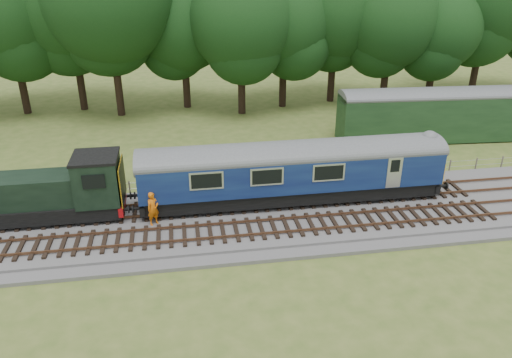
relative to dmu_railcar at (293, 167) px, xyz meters
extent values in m
plane|color=#465E22|center=(-5.89, -1.40, -2.61)|extent=(120.00, 120.00, 0.00)
cube|color=#4C4C4F|center=(-5.89, -1.40, -2.43)|extent=(70.00, 7.00, 0.35)
cube|color=brown|center=(-5.89, -0.72, -2.12)|extent=(66.50, 0.07, 0.14)
cube|color=brown|center=(-5.89, 0.72, -2.12)|extent=(66.50, 0.07, 0.14)
cube|color=brown|center=(-5.89, -3.72, -2.12)|extent=(66.50, 0.07, 0.14)
cube|color=brown|center=(-5.89, -2.28, -2.12)|extent=(66.50, 0.07, 0.14)
cube|color=black|center=(-0.01, 0.00, -1.55)|extent=(17.46, 2.52, 0.85)
cube|color=#0D1549|center=(-0.01, 0.00, -0.12)|extent=(18.00, 2.80, 2.05)
cube|color=yellow|center=(9.01, 0.00, -0.50)|extent=(0.06, 2.74, 1.30)
cube|color=black|center=(5.99, 0.00, -1.75)|extent=(2.60, 2.00, 0.55)
cube|color=black|center=(-6.01, 0.00, -1.75)|extent=(2.60, 2.00, 0.55)
cube|color=black|center=(-14.41, 0.00, -1.60)|extent=(8.73, 2.39, 0.85)
cube|color=black|center=(-15.61, 0.00, -0.35)|extent=(6.30, 2.08, 1.70)
cube|color=black|center=(-11.21, 0.00, 0.05)|extent=(2.40, 2.55, 2.60)
cube|color=#A30C10|center=(-10.03, 0.00, -1.55)|extent=(0.25, 2.60, 0.55)
cube|color=yellow|center=(-9.89, 0.00, -0.15)|extent=(0.06, 2.55, 2.30)
imported|color=orange|center=(-8.23, -1.50, -1.28)|extent=(0.85, 0.78, 1.95)
cube|color=#173218|center=(14.53, 9.60, -0.64)|extent=(16.69, 3.82, 3.72)
cube|color=#173218|center=(18.53, 12.20, -1.47)|extent=(3.19, 3.19, 2.28)
cube|color=black|center=(18.53, 12.20, -0.24)|extent=(3.50, 3.50, 0.18)
camera|label=1|loc=(-6.48, -26.45, 11.86)|focal=35.00mm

